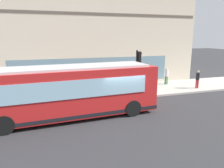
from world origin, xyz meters
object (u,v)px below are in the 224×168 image
(pedestrian_by_light_pole, at_px, (198,78))
(newspaper_vending_box, at_px, (78,84))
(fire_hydrant, at_px, (100,84))
(pedestrian_near_hydrant, at_px, (155,74))
(pedestrian_near_building_entrance, at_px, (166,75))
(pedestrian_walking_along_curb, at_px, (109,78))
(city_bus_nearside, at_px, (72,92))
(traffic_light_near_corner, at_px, (138,64))

(pedestrian_by_light_pole, distance_m, newspaper_vending_box, 10.73)
(fire_hydrant, relative_size, pedestrian_near_hydrant, 0.43)
(pedestrian_near_building_entrance, distance_m, pedestrian_by_light_pole, 2.88)
(pedestrian_near_building_entrance, xyz_separation_m, pedestrian_walking_along_curb, (-0.39, 5.99, 0.14))
(city_bus_nearside, relative_size, pedestrian_near_building_entrance, 6.37)
(city_bus_nearside, distance_m, pedestrian_walking_along_curb, 6.35)
(pedestrian_near_hydrant, height_order, pedestrian_by_light_pole, pedestrian_near_hydrant)
(pedestrian_near_building_entrance, distance_m, pedestrian_near_hydrant, 1.11)
(traffic_light_near_corner, height_order, pedestrian_walking_along_curb, traffic_light_near_corner)
(pedestrian_near_hydrant, relative_size, pedestrian_walking_along_curb, 0.94)
(city_bus_nearside, xyz_separation_m, newspaper_vending_box, (6.01, -1.18, -0.95))
(traffic_light_near_corner, relative_size, pedestrian_walking_along_curb, 1.96)
(city_bus_nearside, xyz_separation_m, pedestrian_by_light_pole, (3.25, -11.54, -0.48))
(traffic_light_near_corner, relative_size, fire_hydrant, 4.78)
(pedestrian_near_building_entrance, relative_size, pedestrian_walking_along_curb, 0.88)
(pedestrian_by_light_pole, bearing_deg, pedestrian_near_hydrant, 47.95)
(pedestrian_walking_along_curb, bearing_deg, newspaper_vending_box, 70.82)
(traffic_light_near_corner, height_order, fire_hydrant, traffic_light_near_corner)
(pedestrian_near_building_entrance, bearing_deg, fire_hydrant, 84.88)
(traffic_light_near_corner, distance_m, pedestrian_near_hydrant, 4.49)
(fire_hydrant, xyz_separation_m, pedestrian_walking_along_curb, (-0.98, -0.55, 0.69))
(pedestrian_near_building_entrance, bearing_deg, traffic_light_near_corner, 121.20)
(pedestrian_near_building_entrance, distance_m, newspaper_vending_box, 8.60)
(pedestrian_near_hydrant, height_order, pedestrian_walking_along_curb, pedestrian_walking_along_curb)
(pedestrian_by_light_pole, height_order, pedestrian_walking_along_curb, pedestrian_walking_along_curb)
(city_bus_nearside, height_order, traffic_light_near_corner, traffic_light_near_corner)
(pedestrian_near_building_entrance, relative_size, pedestrian_near_hydrant, 0.94)
(traffic_light_near_corner, bearing_deg, pedestrian_near_hydrant, -47.61)
(city_bus_nearside, xyz_separation_m, pedestrian_walking_along_curb, (5.11, -3.76, -0.35))
(traffic_light_near_corner, relative_size, pedestrian_near_hydrant, 2.08)
(city_bus_nearside, xyz_separation_m, fire_hydrant, (6.09, -3.21, -1.04))
(pedestrian_by_light_pole, bearing_deg, newspaper_vending_box, 75.08)
(fire_hydrant, bearing_deg, city_bus_nearside, 152.19)
(pedestrian_by_light_pole, bearing_deg, pedestrian_near_building_entrance, 38.42)
(city_bus_nearside, distance_m, pedestrian_near_building_entrance, 11.20)
(fire_hydrant, bearing_deg, pedestrian_by_light_pole, -108.85)
(pedestrian_walking_along_curb, bearing_deg, pedestrian_by_light_pole, -103.46)
(pedestrian_near_hydrant, bearing_deg, traffic_light_near_corner, 132.39)
(city_bus_nearside, distance_m, traffic_light_near_corner, 6.38)
(pedestrian_near_hydrant, bearing_deg, pedestrian_by_light_pole, -132.05)
(traffic_light_near_corner, relative_size, pedestrian_near_building_entrance, 2.22)
(fire_hydrant, xyz_separation_m, newspaper_vending_box, (-0.08, 2.04, 0.09))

